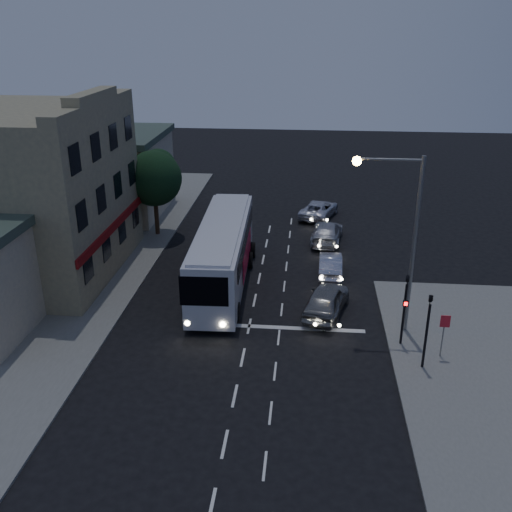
# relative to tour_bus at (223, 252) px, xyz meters

# --- Properties ---
(ground) EXTENTS (120.00, 120.00, 0.00)m
(ground) POSITION_rel_tour_bus_xyz_m (2.08, -6.97, -2.10)
(ground) COLOR black
(sidewalk_far) EXTENTS (12.00, 50.00, 0.12)m
(sidewalk_far) POSITION_rel_tour_bus_xyz_m (-10.92, 1.03, -2.04)
(sidewalk_far) COLOR slate
(sidewalk_far) RESTS_ON ground
(road_markings) EXTENTS (8.00, 30.55, 0.01)m
(road_markings) POSITION_rel_tour_bus_xyz_m (3.37, -3.66, -2.09)
(road_markings) COLOR silver
(road_markings) RESTS_ON ground
(tour_bus) EXTENTS (3.03, 12.70, 3.88)m
(tour_bus) POSITION_rel_tour_bus_xyz_m (0.00, 0.00, 0.00)
(tour_bus) COLOR silver
(tour_bus) RESTS_ON ground
(car_suv) EXTENTS (2.99, 5.01, 1.60)m
(car_suv) POSITION_rel_tour_bus_xyz_m (6.09, -3.17, -1.30)
(car_suv) COLOR gray
(car_suv) RESTS_ON ground
(car_sedan_a) EXTENTS (1.51, 4.06, 1.33)m
(car_sedan_a) POSITION_rel_tour_bus_xyz_m (6.46, 2.01, -1.43)
(car_sedan_a) COLOR silver
(car_sedan_a) RESTS_ON ground
(car_sedan_b) EXTENTS (2.60, 5.15, 1.43)m
(car_sedan_b) POSITION_rel_tour_bus_xyz_m (6.37, 7.79, -1.38)
(car_sedan_b) COLOR #B2B3BA
(car_sedan_b) RESTS_ON ground
(car_sedan_c) EXTENTS (3.59, 5.31, 1.35)m
(car_sedan_c) POSITION_rel_tour_bus_xyz_m (5.85, 13.29, -1.42)
(car_sedan_c) COLOR silver
(car_sedan_c) RESTS_ON ground
(traffic_signal_main) EXTENTS (0.25, 0.35, 4.10)m
(traffic_signal_main) POSITION_rel_tour_bus_xyz_m (9.68, -6.19, 0.32)
(traffic_signal_main) COLOR black
(traffic_signal_main) RESTS_ON sidewalk_near
(traffic_signal_side) EXTENTS (0.18, 0.15, 4.10)m
(traffic_signal_side) POSITION_rel_tour_bus_xyz_m (10.38, -8.17, 0.32)
(traffic_signal_side) COLOR black
(traffic_signal_side) RESTS_ON sidewalk_near
(regulatory_sign) EXTENTS (0.45, 0.12, 2.20)m
(regulatory_sign) POSITION_rel_tour_bus_xyz_m (11.38, -7.20, -0.50)
(regulatory_sign) COLOR slate
(regulatory_sign) RESTS_ON sidewalk_near
(streetlight) EXTENTS (3.32, 0.44, 9.00)m
(streetlight) POSITION_rel_tour_bus_xyz_m (9.43, -4.77, 3.64)
(streetlight) COLOR slate
(streetlight) RESTS_ON sidewalk_near
(main_building) EXTENTS (10.12, 12.00, 11.00)m
(main_building) POSITION_rel_tour_bus_xyz_m (-11.87, 1.03, 3.06)
(main_building) COLOR #766F57
(main_building) RESTS_ON sidewalk_far
(low_building_north) EXTENTS (9.40, 9.40, 6.50)m
(low_building_north) POSITION_rel_tour_bus_xyz_m (-11.42, 13.03, 1.30)
(low_building_north) COLOR beige
(low_building_north) RESTS_ON sidewalk_far
(street_tree) EXTENTS (4.00, 4.00, 6.20)m
(street_tree) POSITION_rel_tour_bus_xyz_m (-6.12, 8.06, 2.40)
(street_tree) COLOR black
(street_tree) RESTS_ON sidewalk_far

